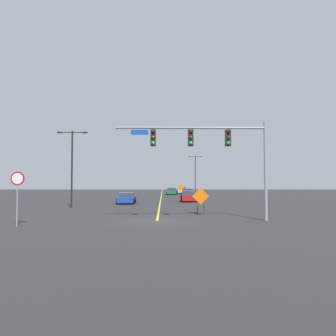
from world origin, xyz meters
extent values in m
plane|color=#2D2D30|center=(0.00, 0.00, 0.00)|extent=(170.07, 170.07, 0.00)
cube|color=yellow|center=(0.00, 47.24, 0.00)|extent=(0.16, 94.48, 0.01)
cylinder|color=gray|center=(6.90, 0.00, 3.16)|extent=(0.20, 0.20, 6.31)
cylinder|color=gray|center=(2.13, 0.00, 5.90)|extent=(9.54, 0.14, 0.14)
cube|color=black|center=(4.52, 0.00, 5.25)|extent=(0.34, 0.32, 1.05)
sphere|color=#3A0503|center=(4.52, -0.17, 5.60)|extent=(0.22, 0.22, 0.22)
sphere|color=#3C3106|center=(4.52, -0.17, 5.25)|extent=(0.22, 0.22, 0.22)
sphere|color=green|center=(4.52, -0.17, 4.90)|extent=(0.22, 0.22, 0.22)
cube|color=black|center=(2.13, 0.00, 5.25)|extent=(0.34, 0.32, 1.05)
sphere|color=#3A0503|center=(2.13, -0.17, 5.60)|extent=(0.22, 0.22, 0.22)
sphere|color=#3C3106|center=(2.13, -0.17, 5.25)|extent=(0.22, 0.22, 0.22)
sphere|color=green|center=(2.13, -0.17, 4.90)|extent=(0.22, 0.22, 0.22)
cube|color=black|center=(-0.26, 0.00, 5.25)|extent=(0.34, 0.32, 1.05)
sphere|color=#3A0503|center=(-0.26, -0.17, 5.60)|extent=(0.22, 0.22, 0.22)
sphere|color=#3C3106|center=(-0.26, -0.17, 5.25)|extent=(0.22, 0.22, 0.22)
sphere|color=green|center=(-0.26, -0.17, 4.90)|extent=(0.22, 0.22, 0.22)
cube|color=#1447B7|center=(-1.12, 0.00, 5.61)|extent=(1.10, 0.03, 0.32)
cylinder|color=gray|center=(-7.65, -2.57, 1.13)|extent=(0.07, 0.07, 2.26)
cylinder|color=#B20F14|center=(-7.65, -2.57, 2.64)|extent=(0.76, 0.03, 0.76)
cylinder|color=white|center=(-7.65, -2.59, 2.64)|extent=(0.61, 0.01, 0.61)
cylinder|color=black|center=(-8.32, 10.53, 3.66)|extent=(0.16, 0.16, 7.32)
cylinder|color=black|center=(-8.92, 10.53, 7.17)|extent=(1.21, 0.08, 0.08)
cube|color=#262628|center=(-9.53, 10.53, 7.17)|extent=(0.44, 0.24, 0.14)
cylinder|color=black|center=(-7.71, 10.53, 7.17)|extent=(1.21, 0.08, 0.08)
cube|color=#262628|center=(-7.10, 10.53, 7.17)|extent=(0.44, 0.24, 0.14)
cylinder|color=black|center=(7.50, 52.60, 4.14)|extent=(0.16, 0.16, 8.29)
cylinder|color=black|center=(6.84, 52.60, 8.14)|extent=(1.30, 0.08, 0.08)
cube|color=#262628|center=(6.19, 52.60, 8.14)|extent=(0.44, 0.24, 0.14)
cylinder|color=black|center=(8.15, 52.60, 8.14)|extent=(1.30, 0.08, 0.08)
cube|color=#262628|center=(8.80, 52.60, 8.14)|extent=(0.44, 0.24, 0.14)
cube|color=orange|center=(3.24, 4.34, 1.36)|extent=(1.31, 0.17, 1.31)
cylinder|color=black|center=(2.99, 4.31, 0.34)|extent=(0.05, 0.05, 0.68)
cylinder|color=black|center=(3.49, 4.36, 0.34)|extent=(0.05, 0.05, 0.68)
cube|color=orange|center=(3.50, 39.25, 1.43)|extent=(1.30, 0.31, 1.32)
cylinder|color=black|center=(3.24, 39.20, 0.38)|extent=(0.05, 0.05, 0.75)
cylinder|color=black|center=(3.75, 39.31, 0.38)|extent=(0.05, 0.05, 0.75)
cube|color=red|center=(3.58, 20.50, 0.49)|extent=(1.96, 4.65, 0.66)
cube|color=#333D47|center=(3.57, 20.28, 1.08)|extent=(1.68, 2.39, 0.52)
cylinder|color=black|center=(4.53, 22.06, 0.32)|extent=(0.25, 0.65, 0.64)
cylinder|color=black|center=(2.78, 22.14, 0.32)|extent=(0.25, 0.65, 0.64)
cylinder|color=black|center=(4.38, 18.86, 0.32)|extent=(0.25, 0.65, 0.64)
cylinder|color=black|center=(2.63, 18.94, 0.32)|extent=(0.25, 0.65, 0.64)
cube|color=#196B38|center=(1.95, 42.58, 0.44)|extent=(1.92, 3.98, 0.56)
cube|color=#333D47|center=(1.95, 42.39, 1.02)|extent=(1.68, 2.10, 0.60)
cylinder|color=black|center=(2.90, 43.92, 0.32)|extent=(0.24, 0.65, 0.64)
cylinder|color=black|center=(1.11, 43.99, 0.32)|extent=(0.24, 0.65, 0.64)
cylinder|color=black|center=(2.80, 41.18, 0.32)|extent=(0.24, 0.65, 0.64)
cylinder|color=black|center=(1.01, 41.24, 0.32)|extent=(0.24, 0.65, 0.64)
cube|color=#1E389E|center=(-3.81, 16.70, 0.47)|extent=(1.88, 4.37, 0.61)
cube|color=#333D47|center=(-3.81, 16.92, 1.00)|extent=(1.65, 2.33, 0.46)
cylinder|color=black|center=(-4.65, 15.16, 0.32)|extent=(0.24, 0.65, 0.64)
cylinder|color=black|center=(-2.88, 15.21, 0.32)|extent=(0.24, 0.65, 0.64)
cylinder|color=black|center=(-4.73, 18.19, 0.32)|extent=(0.24, 0.65, 0.64)
cylinder|color=black|center=(-2.96, 18.24, 0.32)|extent=(0.24, 0.65, 0.64)
cube|color=#B7BABF|center=(4.21, 49.51, 0.50)|extent=(1.78, 4.32, 0.69)
cube|color=#333D47|center=(4.21, 49.29, 1.13)|extent=(1.60, 2.37, 0.57)
cylinder|color=black|center=(5.09, 51.02, 0.32)|extent=(0.22, 0.64, 0.64)
cylinder|color=black|center=(3.32, 51.01, 0.32)|extent=(0.22, 0.64, 0.64)
cylinder|color=black|center=(5.10, 48.00, 0.32)|extent=(0.22, 0.64, 0.64)
cylinder|color=black|center=(3.33, 47.99, 0.32)|extent=(0.22, 0.64, 0.64)
cube|color=black|center=(4.15, 31.17, 0.47)|extent=(1.98, 4.67, 0.61)
cube|color=#333D47|center=(4.14, 30.94, 1.08)|extent=(1.72, 2.63, 0.63)
cylinder|color=black|center=(5.11, 32.74, 0.32)|extent=(0.25, 0.65, 0.64)
cylinder|color=black|center=(3.33, 32.82, 0.32)|extent=(0.25, 0.65, 0.64)
cylinder|color=black|center=(4.97, 29.52, 0.32)|extent=(0.25, 0.65, 0.64)
cylinder|color=black|center=(3.19, 29.60, 0.32)|extent=(0.25, 0.65, 0.64)
camera|label=1|loc=(0.41, -20.80, 2.46)|focal=35.17mm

